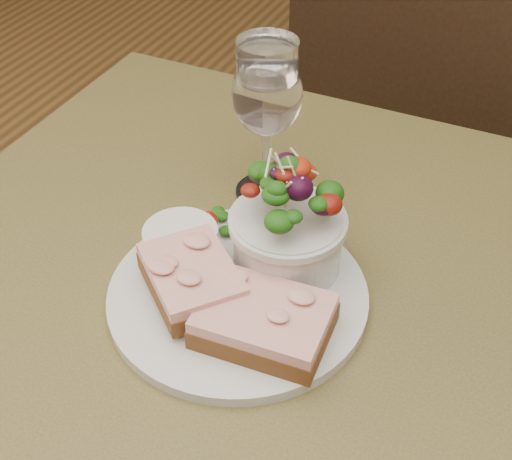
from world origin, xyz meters
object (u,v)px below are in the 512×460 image
at_px(ramekin, 181,242).
at_px(salad_bowl, 288,219).
at_px(sandwich_back, 192,277).
at_px(cafe_table, 258,367).
at_px(wine_glass, 267,99).
at_px(sandwich_front, 264,321).
at_px(dinner_plate, 238,295).
at_px(chair_far, 417,223).

relative_size(ramekin, salad_bowl, 0.55).
bearing_deg(sandwich_back, cafe_table, 68.11).
relative_size(salad_bowl, wine_glass, 0.73).
distance_m(cafe_table, sandwich_back, 0.15).
bearing_deg(ramekin, sandwich_front, -26.09).
height_order(cafe_table, dinner_plate, dinner_plate).
bearing_deg(wine_glass, salad_bowl, -56.88).
distance_m(ramekin, salad_bowl, 0.11).
bearing_deg(cafe_table, sandwich_front, -59.49).
distance_m(salad_bowl, wine_glass, 0.15).
xyz_separation_m(cafe_table, dinner_plate, (-0.02, -0.01, 0.11)).
bearing_deg(wine_glass, chair_far, 81.18).
xyz_separation_m(sandwich_back, ramekin, (-0.04, 0.04, -0.00)).
relative_size(chair_far, salad_bowl, 7.09).
bearing_deg(sandwich_front, wine_glass, 110.60).
relative_size(cafe_table, sandwich_back, 6.21).
xyz_separation_m(dinner_plate, sandwich_front, (0.05, -0.04, 0.02)).
relative_size(chair_far, sandwich_front, 7.43).
height_order(dinner_plate, sandwich_back, sandwich_back).
distance_m(ramekin, wine_glass, 0.18).
distance_m(chair_far, ramekin, 0.89).
distance_m(chair_far, sandwich_back, 0.92).
bearing_deg(dinner_plate, sandwich_front, -39.96).
height_order(chair_far, salad_bowl, chair_far).
height_order(salad_bowl, wine_glass, wine_glass).
xyz_separation_m(sandwich_back, wine_glass, (-0.01, 0.19, 0.09)).
bearing_deg(dinner_plate, sandwich_back, -148.65).
height_order(ramekin, wine_glass, wine_glass).
bearing_deg(ramekin, sandwich_back, -49.58).
relative_size(sandwich_front, ramekin, 1.74).
distance_m(sandwich_front, sandwich_back, 0.08).
height_order(cafe_table, salad_bowl, salad_bowl).
distance_m(cafe_table, sandwich_front, 0.14).
xyz_separation_m(dinner_plate, ramekin, (-0.07, 0.02, 0.03)).
bearing_deg(sandwich_back, dinner_plate, 72.09).
relative_size(sandwich_back, ramekin, 1.85).
bearing_deg(dinner_plate, ramekin, 164.65).
bearing_deg(salad_bowl, chair_far, 88.64).
distance_m(cafe_table, salad_bowl, 0.18).
xyz_separation_m(cafe_table, ramekin, (-0.09, 0.01, 0.13)).
bearing_deg(sandwich_front, cafe_table, 117.20).
bearing_deg(wine_glass, sandwich_back, -87.17).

